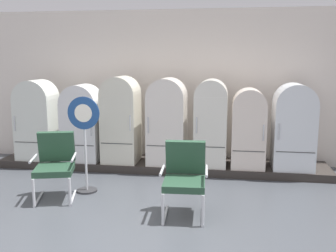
{
  "coord_description": "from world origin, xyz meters",
  "views": [
    {
      "loc": [
        1.27,
        -4.13,
        2.11
      ],
      "look_at": [
        0.19,
        2.75,
        0.87
      ],
      "focal_mm": 41.92,
      "sensor_mm": 36.0,
      "label": 1
    }
  ],
  "objects": [
    {
      "name": "ground",
      "position": [
        0.0,
        0.0,
        -0.03
      ],
      "size": [
        12.0,
        10.0,
        0.05
      ],
      "primitive_type": "cube",
      "color": "#41454B"
    },
    {
      "name": "back_wall",
      "position": [
        0.0,
        3.66,
        1.52
      ],
      "size": [
        11.76,
        0.12,
        3.01
      ],
      "color": "silver",
      "rests_on": "ground"
    },
    {
      "name": "display_plinth",
      "position": [
        0.0,
        3.02,
        0.07
      ],
      "size": [
        6.21,
        0.95,
        0.14
      ],
      "primitive_type": "cube",
      "color": "#302B27",
      "rests_on": "ground"
    },
    {
      "name": "refrigerator_0",
      "position": [
        -2.4,
        2.89,
        0.95
      ],
      "size": [
        0.71,
        0.62,
        1.53
      ],
      "color": "silver",
      "rests_on": "display_plinth"
    },
    {
      "name": "refrigerator_1",
      "position": [
        -1.48,
        2.88,
        0.9
      ],
      "size": [
        0.7,
        0.61,
        1.45
      ],
      "color": "white",
      "rests_on": "display_plinth"
    },
    {
      "name": "refrigerator_2",
      "position": [
        -0.73,
        2.91,
        1.0
      ],
      "size": [
        0.65,
        0.67,
        1.61
      ],
      "color": "silver",
      "rests_on": "display_plinth"
    },
    {
      "name": "refrigerator_3",
      "position": [
        0.14,
        2.93,
        0.98
      ],
      "size": [
        0.68,
        0.7,
        1.59
      ],
      "color": "silver",
      "rests_on": "display_plinth"
    },
    {
      "name": "refrigerator_4",
      "position": [
        0.95,
        2.92,
        0.98
      ],
      "size": [
        0.58,
        0.7,
        1.57
      ],
      "color": "silver",
      "rests_on": "display_plinth"
    },
    {
      "name": "refrigerator_5",
      "position": [
        1.63,
        2.91,
        0.89
      ],
      "size": [
        0.59,
        0.67,
        1.41
      ],
      "color": "silver",
      "rests_on": "display_plinth"
    },
    {
      "name": "refrigerator_6",
      "position": [
        2.4,
        2.93,
        0.93
      ],
      "size": [
        0.7,
        0.71,
        1.51
      ],
      "color": "white",
      "rests_on": "display_plinth"
    },
    {
      "name": "armchair_left",
      "position": [
        -1.28,
        1.22,
        0.55
      ],
      "size": [
        0.72,
        0.79,
        0.99
      ],
      "color": "silver",
      "rests_on": "ground"
    },
    {
      "name": "armchair_right",
      "position": [
        0.71,
        0.88,
        0.55
      ],
      "size": [
        0.64,
        0.7,
        0.99
      ],
      "color": "silver",
      "rests_on": "ground"
    },
    {
      "name": "sign_stand",
      "position": [
        -0.92,
        1.53,
        0.78
      ],
      "size": [
        0.5,
        0.32,
        1.51
      ],
      "color": "#2D2D30",
      "rests_on": "ground"
    }
  ]
}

